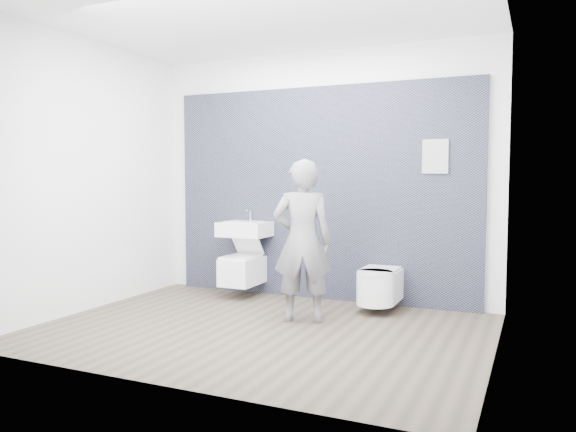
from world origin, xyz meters
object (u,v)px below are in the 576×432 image
at_px(visitor, 302,241).
at_px(toilet_square, 242,269).
at_px(toilet_rounded, 378,286).
at_px(washbasin, 245,229).

bearing_deg(visitor, toilet_square, -56.00).
relative_size(toilet_square, visitor, 0.42).
xyz_separation_m(toilet_square, toilet_rounded, (1.63, -0.06, -0.06)).
bearing_deg(visitor, toilet_rounded, -150.54).
distance_m(washbasin, toilet_rounded, 1.71).
bearing_deg(toilet_rounded, toilet_square, 177.89).
height_order(washbasin, visitor, visitor).
xyz_separation_m(toilet_rounded, visitor, (-0.56, -0.68, 0.51)).
height_order(washbasin, toilet_rounded, washbasin).
xyz_separation_m(toilet_square, visitor, (1.06, -0.74, 0.45)).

